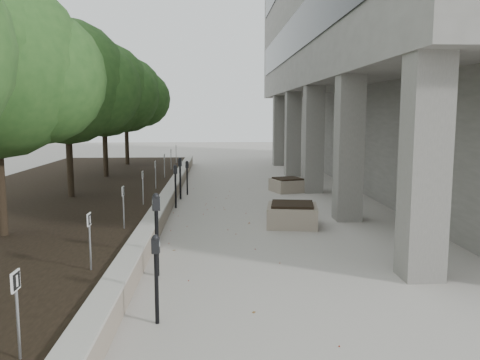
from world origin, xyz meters
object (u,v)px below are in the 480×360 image
object	(u,v)px
crabapple_tree_4	(104,110)
parking_meter_4	(180,178)
parking_meter_2	(157,235)
parking_meter_3	(176,186)
parking_meter_1	(156,279)
parking_meter_5	(187,178)
planter_back	(288,185)
planter_front	(292,214)
crabapple_tree_3	(67,109)
crabapple_tree_5	(126,111)

from	to	relation	value
crabapple_tree_4	parking_meter_4	size ratio (longest dim) A/B	3.70
parking_meter_2	parking_meter_4	size ratio (longest dim) A/B	1.05
crabapple_tree_4	parking_meter_3	distance (m)	6.45
parking_meter_1	parking_meter_5	distance (m)	11.32
parking_meter_3	parking_meter_4	xyz separation A→B (m)	(0.03, 1.65, 0.04)
parking_meter_1	parking_meter_3	distance (m)	8.76
parking_meter_1	parking_meter_3	size ratio (longest dim) A/B	0.94
parking_meter_3	parking_meter_1	bearing A→B (deg)	-98.32
planter_back	parking_meter_3	bearing A→B (deg)	-141.82
parking_meter_3	parking_meter_4	world-z (taller)	parking_meter_4
crabapple_tree_4	parking_meter_4	distance (m)	5.27
crabapple_tree_4	parking_meter_4	world-z (taller)	crabapple_tree_4
parking_meter_2	planter_front	bearing A→B (deg)	36.84
crabapple_tree_3	parking_meter_5	size ratio (longest dim) A/B	4.31
parking_meter_5	planter_front	bearing A→B (deg)	-76.23
crabapple_tree_3	planter_front	size ratio (longest dim) A/B	4.17
parking_meter_3	crabapple_tree_4	bearing A→B (deg)	111.86
parking_meter_3	parking_meter_5	xyz separation A→B (m)	(0.22, 2.57, -0.06)
parking_meter_5	parking_meter_4	bearing A→B (deg)	-118.14
crabapple_tree_3	planter_back	size ratio (longest dim) A/B	4.80
planter_front	parking_meter_2	bearing A→B (deg)	-127.98
parking_meter_2	crabapple_tree_3	bearing A→B (deg)	102.16
crabapple_tree_4	crabapple_tree_5	world-z (taller)	same
parking_meter_2	parking_meter_5	size ratio (longest dim) A/B	1.22
parking_meter_3	planter_back	distance (m)	5.15
parking_meter_2	parking_meter_3	xyz separation A→B (m)	(-0.19, 6.63, -0.08)
crabapple_tree_5	planter_front	xyz separation A→B (m)	(6.54, -12.66, -2.82)
crabapple_tree_3	parking_meter_2	world-z (taller)	crabapple_tree_3
parking_meter_4	crabapple_tree_5	bearing A→B (deg)	116.27
crabapple_tree_4	planter_front	bearing A→B (deg)	-49.51
crabapple_tree_4	parking_meter_5	size ratio (longest dim) A/B	4.31
crabapple_tree_4	crabapple_tree_5	distance (m)	5.00
crabapple_tree_5	crabapple_tree_4	bearing A→B (deg)	-90.00
planter_front	parking_meter_1	bearing A→B (deg)	-115.21
parking_meter_1	parking_meter_4	world-z (taller)	parking_meter_4
parking_meter_1	parking_meter_2	size ratio (longest dim) A/B	0.84
parking_meter_3	planter_back	xyz separation A→B (m)	(4.03, 3.17, -0.43)
crabapple_tree_4	parking_meter_1	xyz separation A→B (m)	(3.68, -13.76, -2.47)
planter_front	crabapple_tree_5	bearing A→B (deg)	117.33
parking_meter_1	crabapple_tree_4	bearing A→B (deg)	109.13
parking_meter_5	planter_back	size ratio (longest dim) A/B	1.11
crabapple_tree_4	parking_meter_2	bearing A→B (deg)	-73.56
parking_meter_2	parking_meter_5	world-z (taller)	parking_meter_2
crabapple_tree_5	parking_meter_5	size ratio (longest dim) A/B	4.31
parking_meter_2	parking_meter_5	xyz separation A→B (m)	(0.03, 9.21, -0.14)
parking_meter_5	planter_back	xyz separation A→B (m)	(3.81, 0.60, -0.37)
crabapple_tree_3	parking_meter_2	bearing A→B (deg)	-62.66
crabapple_tree_3	parking_meter_5	xyz separation A→B (m)	(3.47, 2.56, -2.49)
parking_meter_1	planter_front	world-z (taller)	parking_meter_1
crabapple_tree_5	parking_meter_4	size ratio (longest dim) A/B	3.70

